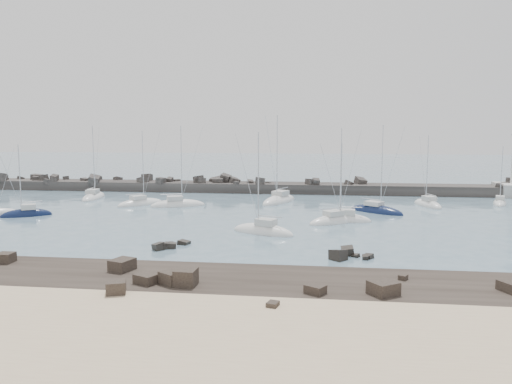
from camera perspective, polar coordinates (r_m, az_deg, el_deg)
ground at (r=60.65m, az=-3.10°, el=-4.40°), size 400.00×400.00×0.00m
sand_strip at (r=30.99m, az=-14.17°, el=-16.05°), size 140.00×14.00×1.00m
rock_shelf at (r=39.77m, az=-8.22°, el=-10.61°), size 140.00×12.50×1.94m
rock_cluster_near at (r=52.62m, az=-9.98°, el=-6.16°), size 3.29×4.26×1.34m
rock_cluster_far at (r=48.56m, az=10.29°, el=-7.14°), size 4.43×3.57×1.62m
breakwater at (r=98.99m, az=-3.85°, el=0.25°), size 115.00×7.16×5.08m
sailboat_1 at (r=93.08m, az=-18.06°, el=-0.62°), size 3.53×8.99×13.89m
sailboat_2 at (r=77.62m, az=-24.76°, el=-2.40°), size 6.90×5.38×11.08m
sailboat_3 at (r=83.27m, az=-13.07°, el=-1.33°), size 7.17×7.90×12.90m
sailboat_4 at (r=80.57m, az=-8.94°, el=-1.51°), size 9.09×5.86×13.78m
sailboat_5 at (r=58.89m, az=0.82°, el=-4.58°), size 8.36×5.58×12.92m
sailboat_6 at (r=83.99m, az=2.66°, el=-1.07°), size 6.78×10.32×15.70m
sailboat_7 at (r=66.41m, az=9.09°, el=-3.35°), size 8.27×7.19×13.32m
sailboat_8 at (r=75.93m, az=13.58°, el=-2.15°), size 8.54×7.68×13.82m
sailboat_9 at (r=67.40m, az=10.11°, el=-3.20°), size 7.10×2.42×11.36m
sailboat_10 at (r=84.48m, az=19.03°, el=-1.41°), size 4.51×8.03×12.27m
sailboat_12 at (r=90.73m, az=26.08°, el=-1.19°), size 3.89×6.70×10.32m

